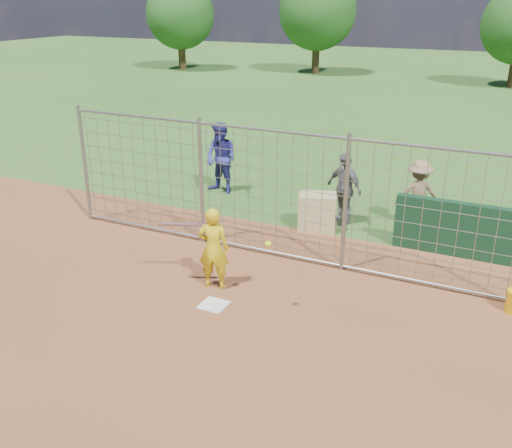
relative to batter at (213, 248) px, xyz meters
The scene contains 11 objects.
ground 0.90m from the batter, 50.82° to the right, with size 100.00×100.00×0.00m, color #2D591E.
infield_dirt 3.48m from the batter, 84.66° to the right, with size 18.00×18.00×0.00m, color brown.
home_plate 0.99m from the batter, 61.72° to the right, with size 0.43×0.43×0.02m, color silver.
dugout_wall 4.92m from the batter, 40.83° to the left, with size 2.60×0.20×1.10m, color #11381E.
batter is the anchor object (origin of this frame).
bystander_a 5.18m from the batter, 117.51° to the left, with size 0.89×0.69×1.82m, color navy.
bystander_b 4.06m from the batter, 74.50° to the left, with size 0.95×0.40×1.62m, color #5C5B60.
bystander_c 5.10m from the batter, 58.96° to the left, with size 0.99×0.57×1.53m, color olive.
equipment_bin 3.41m from the batter, 78.22° to the left, with size 0.80×0.55×0.80m, color tan.
equipment_in_play 0.49m from the batter, 107.51° to the right, with size 2.17×0.50×0.15m.
backstop_fence 1.72m from the batter, 78.89° to the left, with size 9.08×0.08×2.60m.
Camera 1 is at (4.23, -7.34, 4.80)m, focal length 40.00 mm.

